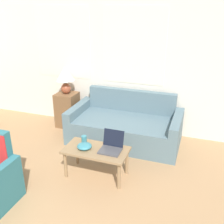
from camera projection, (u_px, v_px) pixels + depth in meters
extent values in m
cube|color=silver|center=(102.00, 58.00, 4.74)|extent=(6.43, 0.05, 2.60)
cube|color=white|center=(63.00, 43.00, 4.85)|extent=(1.10, 0.01, 1.30)
cube|color=white|center=(134.00, 46.00, 4.43)|extent=(1.10, 0.01, 1.30)
cube|color=slate|center=(125.00, 130.00, 4.48)|extent=(1.57, 0.94, 0.42)
cube|color=slate|center=(131.00, 111.00, 4.76)|extent=(1.57, 0.12, 0.81)
cube|color=slate|center=(79.00, 120.00, 4.71)|extent=(0.14, 0.94, 0.57)
cube|color=slate|center=(176.00, 134.00, 4.19)|extent=(0.14, 0.94, 0.57)
cube|color=brown|center=(67.00, 110.00, 5.04)|extent=(0.38, 0.38, 0.66)
ellipsoid|color=brown|center=(66.00, 88.00, 4.87)|extent=(0.18, 0.18, 0.20)
cylinder|color=tan|center=(66.00, 82.00, 4.83)|extent=(0.02, 0.02, 0.06)
cone|color=white|center=(65.00, 74.00, 4.77)|extent=(0.34, 0.34, 0.25)
cube|color=#8E704C|center=(96.00, 150.00, 3.52)|extent=(0.86, 0.45, 0.03)
cylinder|color=#8E704C|center=(65.00, 165.00, 3.56)|extent=(0.04, 0.04, 0.38)
cylinder|color=#8E704C|center=(119.00, 176.00, 3.32)|extent=(0.04, 0.04, 0.38)
cylinder|color=#8E704C|center=(77.00, 152.00, 3.87)|extent=(0.04, 0.04, 0.38)
cylinder|color=#8E704C|center=(127.00, 161.00, 3.63)|extent=(0.04, 0.04, 0.38)
cube|color=#47474C|center=(110.00, 151.00, 3.45)|extent=(0.28, 0.23, 0.02)
cube|color=black|center=(114.00, 138.00, 3.53)|extent=(0.28, 0.07, 0.22)
cylinder|color=teal|center=(84.00, 139.00, 3.69)|extent=(0.08, 0.08, 0.09)
ellipsoid|color=teal|center=(84.00, 146.00, 3.52)|extent=(0.20, 0.20, 0.07)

